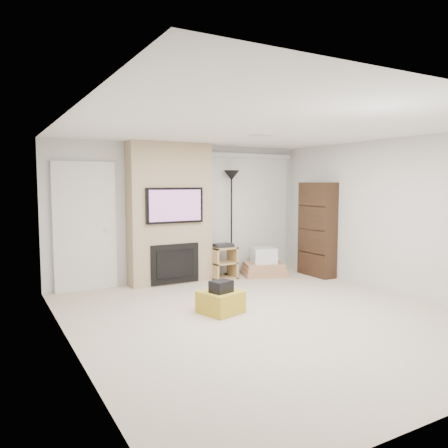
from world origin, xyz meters
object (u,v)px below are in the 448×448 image
ottoman (221,302)px  bookshelf (317,229)px  floor_lamp (231,193)px  av_stand (223,260)px  box_stack (264,265)px

ottoman → bookshelf: bookshelf is taller
bookshelf → floor_lamp: bearing=150.9°
ottoman → bookshelf: size_ratio=0.28×
floor_lamp → bookshelf: size_ratio=1.13×
floor_lamp → av_stand: (-0.27, -0.15, -1.25)m
floor_lamp → av_stand: floor_lamp is taller
ottoman → av_stand: av_stand is taller
av_stand → box_stack: (0.82, -0.15, -0.14)m
ottoman → floor_lamp: bearing=56.2°
box_stack → bookshelf: bearing=-29.4°
floor_lamp → bookshelf: floor_lamp is taller
floor_lamp → bookshelf: bearing=-29.1°
av_stand → box_stack: size_ratio=0.69×
ottoman → box_stack: 2.59m
box_stack → bookshelf: 1.24m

